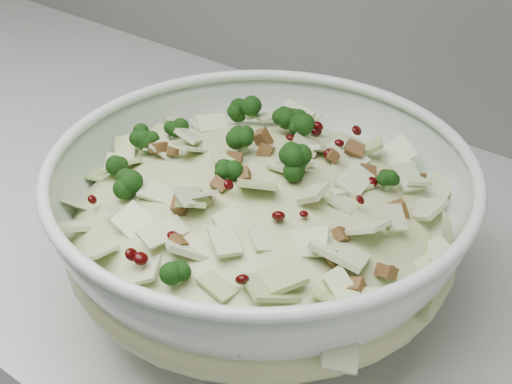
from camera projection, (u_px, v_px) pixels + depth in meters
mixing_bowl at (261, 228)px, 0.61m from camera, size 0.43×0.43×0.14m
salad at (261, 206)px, 0.60m from camera, size 0.46×0.46×0.14m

